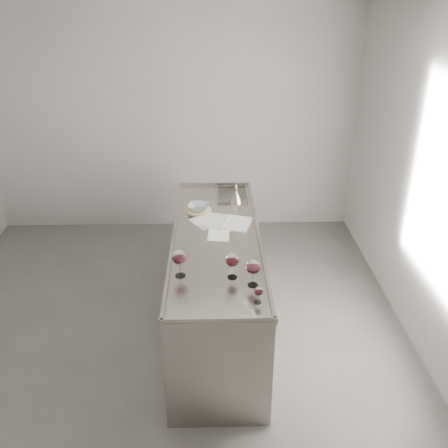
{
  "coord_description": "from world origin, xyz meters",
  "views": [
    {
      "loc": [
        0.47,
        -3.51,
        2.93
      ],
      "look_at": [
        0.57,
        0.38,
        1.02
      ],
      "focal_mm": 40.0,
      "sensor_mm": 36.0,
      "label": 1
    }
  ],
  "objects_px": {
    "counter": "(216,283)",
    "wine_funnel": "(236,197)",
    "ceramic_bowl": "(199,207)",
    "wine_glass_right": "(253,267)",
    "wine_glass_left": "(180,258)",
    "wine_glass_small": "(258,292)",
    "wine_glass_middle": "(232,260)",
    "notebook": "(226,222)"
  },
  "relations": [
    {
      "from": "wine_glass_left",
      "to": "ceramic_bowl",
      "type": "xyz_separation_m",
      "value": [
        0.12,
        1.15,
        -0.11
      ]
    },
    {
      "from": "counter",
      "to": "wine_funnel",
      "type": "height_order",
      "value": "wine_funnel"
    },
    {
      "from": "wine_glass_right",
      "to": "notebook",
      "type": "relative_size",
      "value": 0.42
    },
    {
      "from": "wine_glass_right",
      "to": "wine_funnel",
      "type": "relative_size",
      "value": 1.07
    },
    {
      "from": "wine_glass_small",
      "to": "wine_glass_left",
      "type": "bearing_deg",
      "value": 146.82
    },
    {
      "from": "wine_glass_right",
      "to": "wine_funnel",
      "type": "height_order",
      "value": "wine_glass_right"
    },
    {
      "from": "wine_glass_middle",
      "to": "wine_glass_small",
      "type": "xyz_separation_m",
      "value": [
        0.16,
        -0.33,
        -0.06
      ]
    },
    {
      "from": "wine_glass_left",
      "to": "wine_glass_middle",
      "type": "xyz_separation_m",
      "value": [
        0.39,
        -0.03,
        -0.01
      ]
    },
    {
      "from": "counter",
      "to": "wine_glass_right",
      "type": "relative_size",
      "value": 11.26
    },
    {
      "from": "wine_glass_right",
      "to": "wine_glass_small",
      "type": "relative_size",
      "value": 1.73
    },
    {
      "from": "wine_glass_small",
      "to": "wine_funnel",
      "type": "height_order",
      "value": "wine_funnel"
    },
    {
      "from": "counter",
      "to": "wine_funnel",
      "type": "distance_m",
      "value": 0.93
    },
    {
      "from": "wine_glass_right",
      "to": "wine_glass_small",
      "type": "xyz_separation_m",
      "value": [
        0.02,
        -0.22,
        -0.06
      ]
    },
    {
      "from": "counter",
      "to": "notebook",
      "type": "bearing_deg",
      "value": 71.19
    },
    {
      "from": "wine_glass_left",
      "to": "wine_glass_middle",
      "type": "distance_m",
      "value": 0.39
    },
    {
      "from": "wine_glass_left",
      "to": "wine_glass_small",
      "type": "relative_size",
      "value": 1.77
    },
    {
      "from": "wine_glass_middle",
      "to": "wine_funnel",
      "type": "xyz_separation_m",
      "value": [
        0.09,
        1.39,
        -0.08
      ]
    },
    {
      "from": "notebook",
      "to": "counter",
      "type": "bearing_deg",
      "value": -91.82
    },
    {
      "from": "wine_glass_left",
      "to": "ceramic_bowl",
      "type": "relative_size",
      "value": 1.08
    },
    {
      "from": "wine_funnel",
      "to": "wine_glass_small",
      "type": "bearing_deg",
      "value": -87.67
    },
    {
      "from": "notebook",
      "to": "ceramic_bowl",
      "type": "distance_m",
      "value": 0.36
    },
    {
      "from": "wine_glass_left",
      "to": "wine_glass_small",
      "type": "bearing_deg",
      "value": -33.18
    },
    {
      "from": "ceramic_bowl",
      "to": "counter",
      "type": "bearing_deg",
      "value": -73.23
    },
    {
      "from": "wine_glass_left",
      "to": "wine_glass_small",
      "type": "distance_m",
      "value": 0.66
    },
    {
      "from": "wine_glass_small",
      "to": "counter",
      "type": "bearing_deg",
      "value": 105.61
    },
    {
      "from": "wine_glass_right",
      "to": "wine_glass_middle",
      "type": "bearing_deg",
      "value": 142.69
    },
    {
      "from": "wine_glass_left",
      "to": "notebook",
      "type": "height_order",
      "value": "wine_glass_left"
    },
    {
      "from": "ceramic_bowl",
      "to": "wine_glass_right",
      "type": "bearing_deg",
      "value": -72.22
    },
    {
      "from": "counter",
      "to": "ceramic_bowl",
      "type": "height_order",
      "value": "ceramic_bowl"
    },
    {
      "from": "ceramic_bowl",
      "to": "wine_glass_small",
      "type": "bearing_deg",
      "value": -73.99
    },
    {
      "from": "wine_glass_middle",
      "to": "wine_glass_small",
      "type": "height_order",
      "value": "wine_glass_middle"
    },
    {
      "from": "counter",
      "to": "wine_glass_left",
      "type": "bearing_deg",
      "value": -113.8
    },
    {
      "from": "counter",
      "to": "wine_glass_middle",
      "type": "height_order",
      "value": "wine_glass_middle"
    },
    {
      "from": "wine_glass_middle",
      "to": "wine_glass_right",
      "type": "height_order",
      "value": "wine_glass_right"
    },
    {
      "from": "counter",
      "to": "notebook",
      "type": "xyz_separation_m",
      "value": [
        0.09,
        0.27,
        0.47
      ]
    },
    {
      "from": "wine_glass_left",
      "to": "wine_funnel",
      "type": "bearing_deg",
      "value": 70.48
    },
    {
      "from": "wine_glass_left",
      "to": "wine_funnel",
      "type": "height_order",
      "value": "wine_glass_left"
    },
    {
      "from": "wine_funnel",
      "to": "wine_glass_right",
      "type": "bearing_deg",
      "value": -88.04
    },
    {
      "from": "ceramic_bowl",
      "to": "wine_glass_middle",
      "type": "bearing_deg",
      "value": -77.14
    },
    {
      "from": "wine_glass_middle",
      "to": "notebook",
      "type": "relative_size",
      "value": 0.4
    },
    {
      "from": "counter",
      "to": "wine_glass_small",
      "type": "relative_size",
      "value": 19.45
    },
    {
      "from": "notebook",
      "to": "wine_funnel",
      "type": "distance_m",
      "value": 0.47
    }
  ]
}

